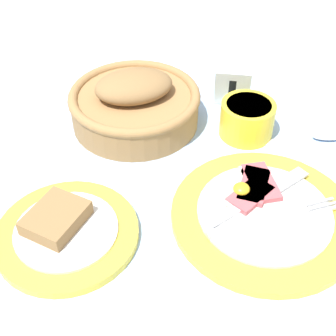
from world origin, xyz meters
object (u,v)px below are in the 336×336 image
at_px(breakfast_plate, 262,210).
at_px(number_card, 232,86).
at_px(sugar_cup, 247,118).
at_px(bread_basket, 135,103).
at_px(teaspoon_by_saucer, 317,137).
at_px(bread_plate, 65,231).

xyz_separation_m(breakfast_plate, number_card, (-0.02, 0.26, 0.03)).
bearing_deg(sugar_cup, breakfast_plate, -89.57).
distance_m(bread_basket, teaspoon_by_saucer, 0.30).
distance_m(breakfast_plate, bread_basket, 0.28).
distance_m(bread_plate, teaspoon_by_saucer, 0.42).
bearing_deg(teaspoon_by_saucer, breakfast_plate, -132.68).
xyz_separation_m(sugar_cup, number_card, (-0.02, 0.08, 0.01)).
xyz_separation_m(bread_basket, teaspoon_by_saucer, (0.30, -0.04, -0.03)).
relative_size(breakfast_plate, bread_basket, 1.16).
distance_m(breakfast_plate, sugar_cup, 0.18).
relative_size(bread_basket, teaspoon_by_saucer, 1.11).
relative_size(sugar_cup, bread_basket, 0.40).
bearing_deg(teaspoon_by_saucer, bread_plate, -159.45).
height_order(sugar_cup, teaspoon_by_saucer, sugar_cup).
relative_size(sugar_cup, teaspoon_by_saucer, 0.45).
xyz_separation_m(breakfast_plate, teaspoon_by_saucer, (0.11, 0.17, -0.00)).
xyz_separation_m(breakfast_plate, bread_plate, (-0.26, -0.04, 0.00)).
bearing_deg(number_card, sugar_cup, -71.24).
relative_size(bread_basket, number_card, 2.93).
xyz_separation_m(bread_plate, number_card, (0.24, 0.30, 0.03)).
bearing_deg(teaspoon_by_saucer, number_card, 134.75).
height_order(breakfast_plate, number_card, number_card).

